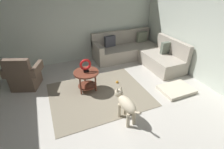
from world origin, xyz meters
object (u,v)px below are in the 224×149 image
(armchair, at_px, (24,76))
(dog_bed_mat, at_px, (176,90))
(torus_sculpture, at_px, (86,65))
(dog, at_px, (126,104))
(sectional_couch, at_px, (138,53))
(dog_toy_ball, at_px, (117,82))
(side_table, at_px, (86,76))

(armchair, bearing_deg, dog_bed_mat, -4.91)
(torus_sculpture, distance_m, dog, 1.36)
(sectional_couch, bearing_deg, dog_toy_ball, -140.16)
(armchair, distance_m, dog_bed_mat, 3.84)
(sectional_couch, distance_m, dog_toy_ball, 1.62)
(torus_sculpture, bearing_deg, dog_bed_mat, -23.82)
(sectional_couch, bearing_deg, dog_bed_mat, -90.36)
(sectional_couch, xyz_separation_m, torus_sculpture, (-2.05, -1.04, 0.42))
(armchair, distance_m, dog, 2.73)
(side_table, height_order, dog_bed_mat, side_table)
(sectional_couch, distance_m, torus_sculpture, 2.33)
(dog, relative_size, dog_toy_ball, 11.63)
(torus_sculpture, xyz_separation_m, dog_bed_mat, (2.04, -0.90, -0.67))
(dog_bed_mat, bearing_deg, torus_sculpture, 156.18)
(armchair, height_order, dog_toy_ball, armchair)
(dog_bed_mat, relative_size, dog, 0.94)
(sectional_couch, distance_m, armchair, 3.47)
(armchair, distance_m, side_table, 1.61)
(dog_bed_mat, distance_m, dog, 1.69)
(armchair, height_order, torus_sculpture, armchair)
(armchair, bearing_deg, dog_toy_ball, 2.22)
(sectional_couch, height_order, dog_bed_mat, sectional_couch)
(sectional_couch, relative_size, dog, 2.66)
(armchair, relative_size, dog, 1.13)
(dog, xyz_separation_m, dog_toy_ball, (0.40, 1.26, -0.34))
(dog_bed_mat, bearing_deg, side_table, 156.18)
(sectional_couch, relative_size, armchair, 2.34)
(sectional_couch, height_order, dog, sectional_couch)
(sectional_couch, height_order, torus_sculpture, sectional_couch)
(torus_sculpture, bearing_deg, side_table, 90.00)
(dog_bed_mat, bearing_deg, dog_toy_ball, 143.07)
(dog_bed_mat, distance_m, dog_toy_ball, 1.52)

